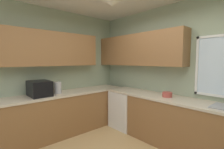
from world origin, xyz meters
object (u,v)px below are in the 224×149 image
Objects in this scene: kettle at (58,88)px; microwave at (39,88)px; bowl at (167,95)px; dishwasher at (126,109)px.

microwave is at bearing -93.23° from kettle.
kettle is 1.37× the size of bowl.
dishwasher is 1.94m from microwave.
bowl is (1.66, 1.40, -0.08)m from kettle.
bowl is at bearing 46.16° from microwave.
microwave is 2.71× the size of bowl.
microwave is (-0.66, -1.72, 0.61)m from dishwasher.
kettle is 2.18m from bowl.
bowl is at bearing 40.07° from kettle.
kettle reaches higher than dishwasher.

